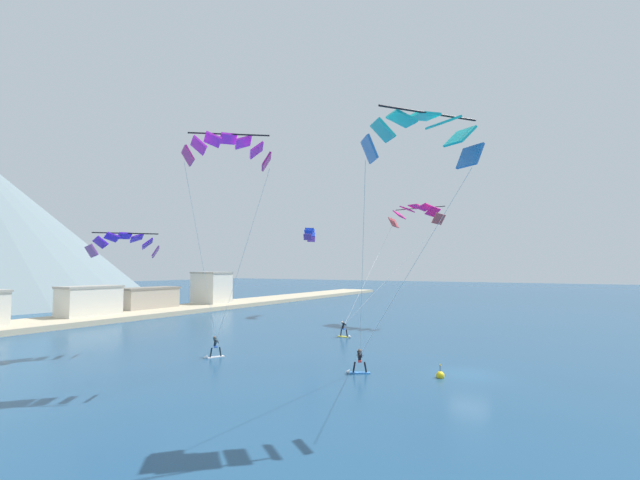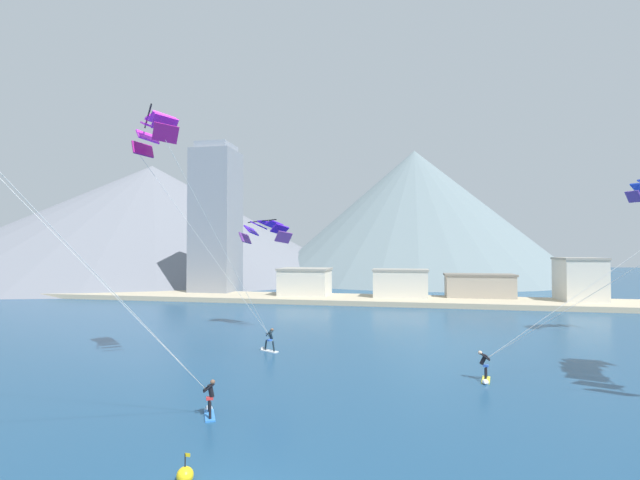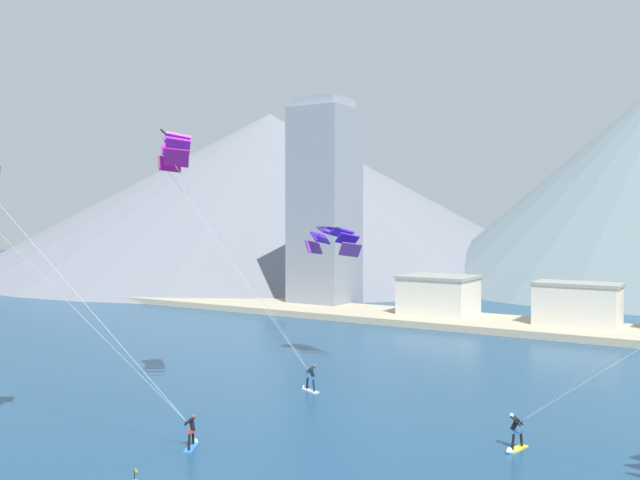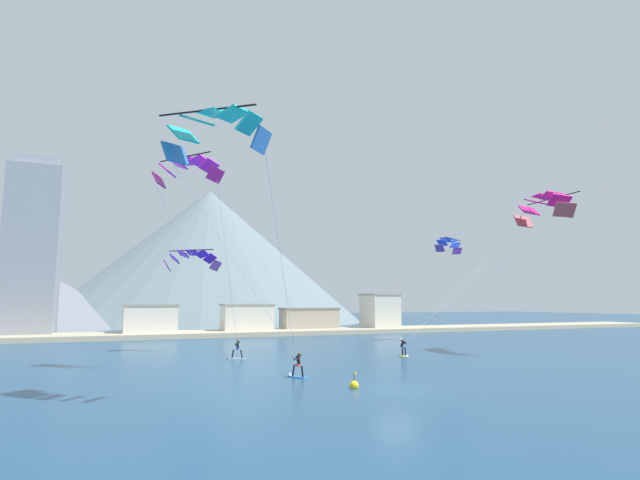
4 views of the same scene
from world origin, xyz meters
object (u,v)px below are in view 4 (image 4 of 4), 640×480
at_px(parafoil_kite_near_trail, 188,169).
at_px(race_marker_buoy, 354,385).
at_px(parafoil_kite_near_lead, 543,206).
at_px(kitesurfer_near_trail, 235,353).
at_px(parafoil_kite_distant_low_drift, 449,244).
at_px(kitesurfer_mid_center, 296,370).
at_px(parafoil_kite_mid_center, 216,130).
at_px(kitesurfer_near_lead, 404,351).
at_px(parafoil_kite_distant_high_outer, 192,258).

height_order(parafoil_kite_near_trail, race_marker_buoy, parafoil_kite_near_trail).
bearing_deg(parafoil_kite_near_lead, kitesurfer_near_trail, 165.12).
bearing_deg(race_marker_buoy, parafoil_kite_distant_low_drift, 44.67).
xyz_separation_m(parafoil_kite_near_trail, parafoil_kite_distant_low_drift, (36.75, 16.44, -2.33)).
relative_size(kitesurfer_mid_center, parafoil_kite_mid_center, 0.13).
xyz_separation_m(parafoil_kite_near_lead, race_marker_buoy, (-26.49, -10.07, -14.58)).
bearing_deg(kitesurfer_mid_center, parafoil_kite_mid_center, -135.10).
relative_size(parafoil_kite_near_trail, race_marker_buoy, 14.56).
bearing_deg(kitesurfer_near_lead, parafoil_kite_distant_low_drift, 41.65).
distance_m(kitesurfer_near_trail, parafoil_kite_distant_low_drift, 35.13).
xyz_separation_m(parafoil_kite_near_trail, race_marker_buoy, (8.48, -11.51, -15.12)).
xyz_separation_m(kitesurfer_near_lead, race_marker_buoy, (-11.71, -13.22, -0.40)).
distance_m(parafoil_kite_near_lead, parafoil_kite_distant_low_drift, 18.06).
distance_m(parafoil_kite_near_trail, race_marker_buoy, 20.81).
bearing_deg(parafoil_kite_distant_high_outer, kitesurfer_near_trail, -69.63).
height_order(parafoil_kite_near_trail, parafoil_kite_mid_center, parafoil_kite_near_trail).
bearing_deg(kitesurfer_near_lead, race_marker_buoy, -131.53).
bearing_deg(parafoil_kite_mid_center, kitesurfer_near_lead, 35.95).
distance_m(parafoil_kite_near_trail, parafoil_kite_distant_high_outer, 15.56).
height_order(parafoil_kite_distant_low_drift, race_marker_buoy, parafoil_kite_distant_low_drift).
height_order(kitesurfer_near_trail, race_marker_buoy, kitesurfer_near_trail).
height_order(kitesurfer_near_lead, kitesurfer_mid_center, kitesurfer_near_lead).
bearing_deg(parafoil_kite_near_trail, parafoil_kite_mid_center, -91.53).
bearing_deg(kitesurfer_mid_center, race_marker_buoy, -72.21).
distance_m(kitesurfer_near_trail, race_marker_buoy, 18.16).
bearing_deg(kitesurfer_mid_center, parafoil_kite_distant_low_drift, 36.93).
bearing_deg(kitesurfer_mid_center, parafoil_kite_distant_high_outer, 101.69).
distance_m(kitesurfer_near_trail, parafoil_kite_near_lead, 33.67).
xyz_separation_m(kitesurfer_mid_center, race_marker_buoy, (1.73, -5.40, -0.35)).
xyz_separation_m(kitesurfer_near_lead, kitesurfer_mid_center, (-13.45, -7.82, -0.05)).
bearing_deg(race_marker_buoy, parafoil_kite_near_trail, 126.37).
height_order(kitesurfer_near_lead, parafoil_kite_mid_center, parafoil_kite_mid_center).
xyz_separation_m(parafoil_kite_near_lead, parafoil_kite_distant_low_drift, (1.78, 17.89, -1.79)).
distance_m(parafoil_kite_mid_center, parafoil_kite_distant_low_drift, 47.49).
bearing_deg(parafoil_kite_near_lead, parafoil_kite_distant_low_drift, 84.30).
bearing_deg(kitesurfer_near_lead, parafoil_kite_near_lead, -12.07).
bearing_deg(parafoil_kite_near_lead, parafoil_kite_near_trail, 177.64).
bearing_deg(parafoil_kite_distant_low_drift, parafoil_kite_near_lead, -95.70).
bearing_deg(parafoil_kite_mid_center, kitesurfer_near_trail, 73.49).
bearing_deg(race_marker_buoy, kitesurfer_near_lead, 48.47).
bearing_deg(parafoil_kite_mid_center, parafoil_kite_distant_low_drift, 38.60).
bearing_deg(parafoil_kite_near_lead, kitesurfer_near_lead, 167.93).
distance_m(kitesurfer_near_trail, parafoil_kite_mid_center, 24.48).
height_order(parafoil_kite_near_lead, parafoil_kite_mid_center, parafoil_kite_near_lead).
height_order(kitesurfer_mid_center, parafoil_kite_distant_high_outer, parafoil_kite_distant_high_outer).
bearing_deg(parafoil_kite_near_trail, kitesurfer_near_trail, 49.57).
xyz_separation_m(kitesurfer_near_trail, parafoil_kite_near_trail, (-5.45, -6.40, 14.73)).
xyz_separation_m(kitesurfer_mid_center, parafoil_kite_mid_center, (-7.10, -7.07, 13.54)).
bearing_deg(parafoil_kite_distant_high_outer, kitesurfer_mid_center, -78.31).
height_order(kitesurfer_mid_center, parafoil_kite_mid_center, parafoil_kite_mid_center).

